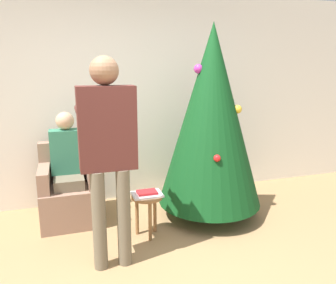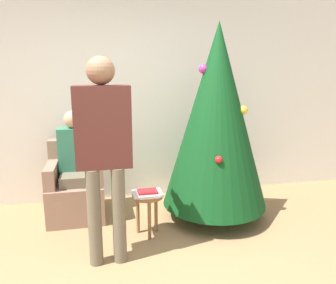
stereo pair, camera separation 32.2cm
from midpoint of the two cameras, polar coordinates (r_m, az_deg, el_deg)
wall_back at (r=4.32m, az=-10.81°, el=7.52°), size 8.00×0.06×2.70m
christmas_tree at (r=3.71m, az=5.08°, el=4.49°), size 1.19×1.19×2.21m
armchair at (r=4.02m, az=-18.98°, el=-8.32°), size 0.63×0.67×0.89m
person_seated at (r=3.89m, az=-19.36°, el=-3.49°), size 0.36×0.46×1.25m
person_standing at (r=2.81m, az=-13.70°, el=-0.11°), size 0.48×0.57×1.82m
side_stool at (r=3.45m, az=-6.36°, el=-10.66°), size 0.32×0.32×0.45m
laptop at (r=3.42m, az=-6.40°, el=-9.09°), size 0.31×0.23×0.02m
book at (r=3.41m, az=-6.41°, el=-8.74°), size 0.20×0.14×0.02m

